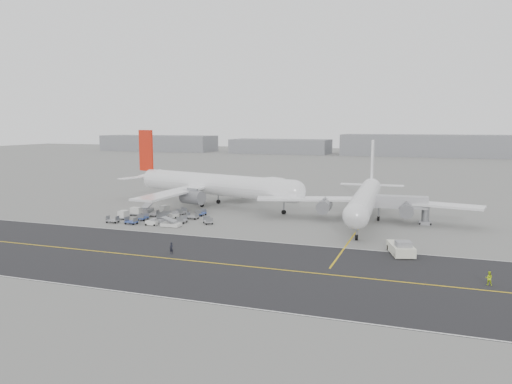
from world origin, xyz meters
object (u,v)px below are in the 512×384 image
(ground_crew_b, at_px, (489,278))
(airliner_a, at_px, (211,184))
(airliner_b, at_px, (365,198))
(jet_bridge, at_px, (392,203))
(ground_crew_a, at_px, (171,248))
(pushback_tug, at_px, (401,248))

(ground_crew_b, bearing_deg, airliner_a, -34.62)
(airliner_b, relative_size, jet_bridge, 3.05)
(ground_crew_a, relative_size, ground_crew_b, 1.03)
(airliner_a, xyz_separation_m, airliner_b, (40.29, -7.37, -0.68))
(jet_bridge, xyz_separation_m, ground_crew_a, (-31.73, -38.85, -3.25))
(airliner_a, distance_m, airliner_b, 40.96)
(airliner_b, bearing_deg, airliner_a, 166.76)
(airliner_a, xyz_separation_m, pushback_tug, (49.53, -34.72, -4.52))
(pushback_tug, height_order, ground_crew_b, pushback_tug)
(pushback_tug, relative_size, jet_bridge, 0.56)
(ground_crew_a, bearing_deg, pushback_tug, 31.12)
(pushback_tug, bearing_deg, ground_crew_a, -178.03)
(airliner_b, xyz_separation_m, ground_crew_a, (-25.98, -39.40, -3.92))
(airliner_b, relative_size, ground_crew_b, 26.22)
(ground_crew_a, height_order, ground_crew_b, ground_crew_a)
(airliner_b, xyz_separation_m, ground_crew_b, (21.03, -39.52, -3.94))
(pushback_tug, xyz_separation_m, jet_bridge, (-3.49, 26.80, 3.17))
(pushback_tug, relative_size, ground_crew_b, 4.79)
(airliner_b, relative_size, ground_crew_a, 25.52)
(ground_crew_a, bearing_deg, jet_bridge, 62.99)
(jet_bridge, relative_size, ground_crew_a, 8.37)
(jet_bridge, bearing_deg, airliner_a, 166.60)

